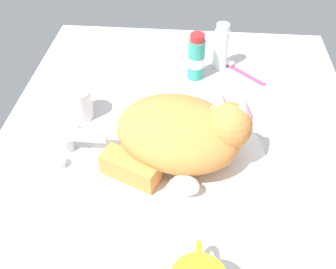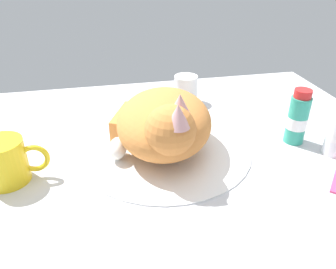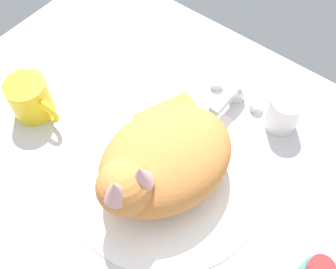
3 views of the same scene
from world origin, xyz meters
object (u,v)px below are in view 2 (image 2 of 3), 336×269
object	(u,v)px
coffee_mug	(5,162)
toothpaste_bottle	(298,118)
cat	(163,123)
faucet	(148,99)
rinse_cup	(186,89)

from	to	relation	value
coffee_mug	toothpaste_bottle	xyz separation A→B (cm)	(60.76, 2.16, 1.60)
cat	coffee_mug	bearing A→B (deg)	-172.98
faucet	coffee_mug	distance (cm)	41.71
faucet	rinse_cup	distance (cm)	11.17
faucet	coffee_mug	world-z (taller)	coffee_mug
cat	toothpaste_bottle	world-z (taller)	cat
rinse_cup	coffee_mug	bearing A→B (deg)	-145.47
coffee_mug	toothpaste_bottle	distance (cm)	60.82
rinse_cup	toothpaste_bottle	xyz separation A→B (cm)	(18.61, -26.84, 2.08)
rinse_cup	toothpaste_bottle	bearing A→B (deg)	-55.27
cat	rinse_cup	distance (cm)	27.89
rinse_cup	cat	bearing A→B (deg)	-114.40
faucet	toothpaste_bottle	distance (cm)	39.23
coffee_mug	rinse_cup	size ratio (longest dim) A/B	1.64
cat	rinse_cup	bearing A→B (deg)	65.60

